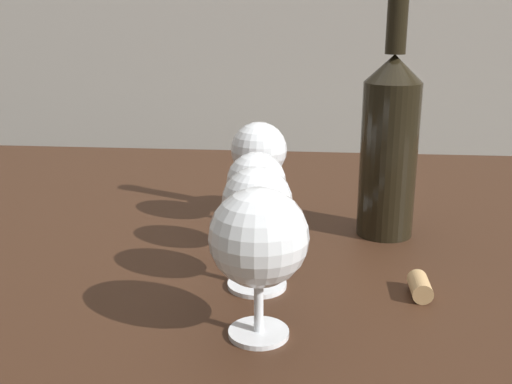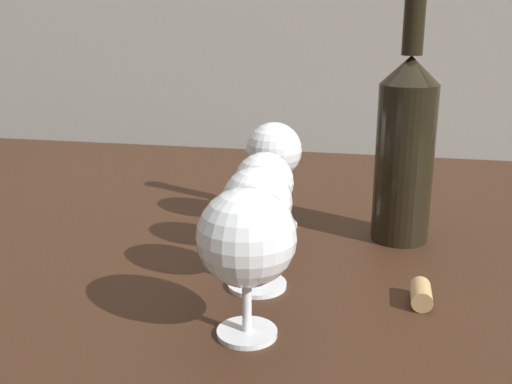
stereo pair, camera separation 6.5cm
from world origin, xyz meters
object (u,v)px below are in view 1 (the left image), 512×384
Objects in this scene: wine_glass_merlot at (259,239)px; wine_glass_white at (256,185)px; wine_bottle at (389,142)px; cork at (420,287)px; wine_glass_amber at (256,205)px; wine_glass_chardonnay at (259,153)px.

wine_glass_merlot reaches higher than wine_glass_white.
wine_glass_white is 0.39× the size of wine_bottle.
wine_glass_white is 0.19m from wine_bottle.
wine_glass_merlot is 0.44× the size of wine_bottle.
wine_glass_merlot is 0.20m from wine_glass_white.
wine_bottle is 0.22m from cork.
wine_bottle reaches higher than wine_glass_merlot.
wine_bottle reaches higher than wine_glass_white.
wine_glass_amber is 0.09m from wine_glass_white.
wine_bottle is (0.17, -0.01, 0.02)m from wine_glass_chardonnay.
wine_glass_chardonnay is at bearing 133.33° from cork.
wine_glass_chardonnay is at bearing 94.99° from wine_glass_merlot.
wine_glass_chardonnay is at bearing 175.41° from wine_bottle.
wine_glass_white is (-0.01, 0.09, -0.00)m from wine_glass_amber.
wine_glass_merlot is 0.21m from cork.
wine_glass_white is 0.88× the size of wine_glass_chardonnay.
wine_glass_merlot is at bearing -85.01° from wine_glass_chardonnay.
wine_glass_amber is 3.25× the size of cork.
wine_bottle is at bearing 62.85° from wine_glass_merlot.
wine_glass_amber is 0.20m from cork.
wine_glass_merlot reaches higher than cork.
wine_glass_white is 0.22m from cork.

